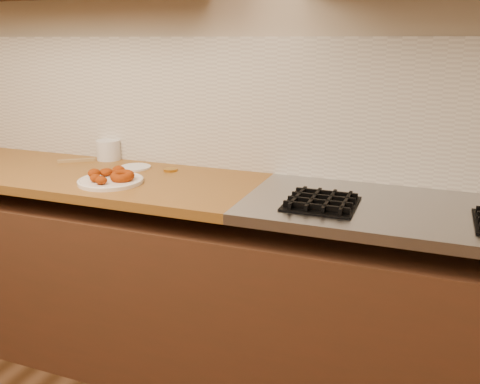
# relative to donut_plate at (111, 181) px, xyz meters

# --- Properties ---
(wall_back) EXTENTS (4.00, 0.02, 2.70)m
(wall_back) POSITION_rel_donut_plate_xyz_m (0.10, 0.42, 0.44)
(wall_back) COLOR #B7A58D
(wall_back) RESTS_ON ground
(base_cabinet) EXTENTS (3.60, 0.60, 0.77)m
(base_cabinet) POSITION_rel_donut_plate_xyz_m (0.10, 0.11, -0.52)
(base_cabinet) COLOR #4C2918
(base_cabinet) RESTS_ON floor
(butcher_block) EXTENTS (2.30, 0.62, 0.04)m
(butcher_block) POSITION_rel_donut_plate_xyz_m (-0.55, 0.11, -0.03)
(butcher_block) COLOR brown
(butcher_block) RESTS_ON base_cabinet
(stovetop) EXTENTS (1.30, 0.62, 0.04)m
(stovetop) POSITION_rel_donut_plate_xyz_m (1.25, 0.11, -0.03)
(stovetop) COLOR #9EA0A5
(stovetop) RESTS_ON base_cabinet
(backsplash) EXTENTS (3.60, 0.02, 0.60)m
(backsplash) POSITION_rel_donut_plate_xyz_m (0.10, 0.41, 0.29)
(backsplash) COLOR beige
(backsplash) RESTS_ON wall_back
(burner_grates) EXTENTS (0.91, 0.26, 0.03)m
(burner_grates) POSITION_rel_donut_plate_xyz_m (1.23, 0.03, 0.00)
(burner_grates) COLOR black
(burner_grates) RESTS_ON stovetop
(donut_plate) EXTENTS (0.28, 0.28, 0.02)m
(donut_plate) POSITION_rel_donut_plate_xyz_m (0.00, 0.00, 0.00)
(donut_plate) COLOR white
(donut_plate) RESTS_ON butcher_block
(ring_donut) EXTENTS (0.12, 0.12, 0.05)m
(ring_donut) POSITION_rel_donut_plate_xyz_m (0.05, 0.01, 0.03)
(ring_donut) COLOR #932F02
(ring_donut) RESTS_ON donut_plate
(fried_dough_chunks) EXTENTS (0.15, 0.20, 0.05)m
(fried_dough_chunks) POSITION_rel_donut_plate_xyz_m (-0.03, 0.00, 0.03)
(fried_dough_chunks) COLOR #932F02
(fried_dough_chunks) RESTS_ON donut_plate
(plastic_tub) EXTENTS (0.14, 0.14, 0.10)m
(plastic_tub) POSITION_rel_donut_plate_xyz_m (-0.26, 0.37, 0.04)
(plastic_tub) COLOR silver
(plastic_tub) RESTS_ON butcher_block
(tub_lid) EXTENTS (0.16, 0.16, 0.01)m
(tub_lid) POSITION_rel_donut_plate_xyz_m (-0.04, 0.26, -0.00)
(tub_lid) COLOR white
(tub_lid) RESTS_ON butcher_block
(brass_jar_lid) EXTENTS (0.07, 0.07, 0.01)m
(brass_jar_lid) POSITION_rel_donut_plate_xyz_m (0.14, 0.27, -0.00)
(brass_jar_lid) COLOR #BE8A2B
(brass_jar_lid) RESTS_ON butcher_block
(wooden_utensil) EXTENTS (0.16, 0.13, 0.01)m
(wooden_utensil) POSITION_rel_donut_plate_xyz_m (-0.39, 0.27, -0.00)
(wooden_utensil) COLOR #9B7D49
(wooden_utensil) RESTS_ON butcher_block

